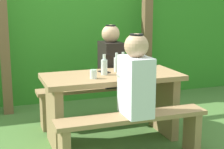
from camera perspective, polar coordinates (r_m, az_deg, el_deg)
ground_plane at (r=3.73m, az=0.00°, el=-10.57°), size 12.00×12.00×0.00m
hedge_backdrop at (r=5.29m, az=-6.89°, el=5.81°), size 6.40×0.66×1.73m
pergola_post_left at (r=4.53m, az=-17.46°, el=7.70°), size 0.12×0.12×2.27m
pergola_post_right at (r=5.00m, az=5.79°, el=8.55°), size 0.12×0.12×2.27m
picnic_table at (r=3.57m, az=0.00°, el=-3.44°), size 1.40×0.64×0.70m
bench_near at (r=3.14m, az=3.38°, el=-8.82°), size 1.40×0.24×0.45m
bench_far at (r=4.12m, az=-2.55°, el=-3.69°), size 1.40×0.24×0.45m
person_white_shirt at (r=3.02m, az=3.92°, el=-0.59°), size 0.25×0.35×0.72m
person_black_coat at (r=4.07m, az=-0.20°, el=2.74°), size 0.25×0.35×0.72m
drinking_glass at (r=3.33m, az=-3.08°, el=0.06°), size 0.07×0.07×0.09m
bottle_left at (r=3.48m, az=-1.29°, el=1.31°), size 0.06×0.06×0.21m
bottle_right at (r=3.53m, az=1.82°, el=1.50°), size 0.06×0.06×0.22m
bottle_center at (r=3.63m, az=0.75°, el=1.74°), size 0.06×0.06×0.20m
cell_phone at (r=3.62m, az=-1.30°, el=0.43°), size 0.11×0.15×0.01m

